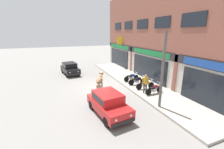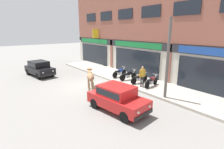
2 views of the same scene
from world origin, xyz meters
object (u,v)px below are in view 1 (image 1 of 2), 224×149
Objects in this scene: cow at (100,80)px; motorcycle_3 at (154,89)px; motorcycle_2 at (145,85)px; car_0 at (70,68)px; pedestrian at (145,82)px; utility_pole at (163,71)px; motorcycle_1 at (137,81)px; motorcycle_0 at (131,77)px; car_1 at (108,102)px.

motorcycle_3 is (2.64, 3.89, -0.46)m from cow.
car_0 is at bearing -145.34° from motorcycle_2.
utility_pole is (2.42, -0.44, 1.53)m from pedestrian.
motorcycle_1 is 5.06m from utility_pole.
car_0 is 9.93m from motorcycle_2.
utility_pole is at bearing -11.79° from motorcycle_1.
motorcycle_0 is at bearing 44.75° from car_0.
car_0 is at bearing -165.08° from cow.
cow is 1.08× the size of motorcycle_2.
motorcycle_3 is (-1.36, 4.58, -0.27)m from car_1.
motorcycle_1 is 1.01× the size of motorcycle_3.
pedestrian is (-0.40, -0.63, 0.60)m from motorcycle_3.
car_1 is 0.74× the size of utility_pole.
motorcycle_0 and motorcycle_3 have the same top height.
motorcycle_2 is at bearing 34.66° from car_0.
pedestrian is 2.90m from utility_pole.
cow is at bearing 170.29° from car_1.
motorcycle_0 is at bearing -178.72° from motorcycle_3.
car_0 reaches higher than motorcycle_1.
car_1 is 2.07× the size of motorcycle_0.
pedestrian reaches higher than cow.
cow reaches higher than car_0.
car_0 is 8.88m from motorcycle_1.
car_0 is 2.08× the size of motorcycle_0.
motorcycle_0 is (5.66, 5.61, -0.27)m from car_0.
motorcycle_1 is at bearing 166.56° from pedestrian.
cow is at bearing -92.61° from motorcycle_1.
car_1 is 2.08× the size of motorcycle_3.
utility_pole reaches higher than car_1.
motorcycle_0 is 1.00× the size of motorcycle_2.
motorcycle_0 is at bearing -179.22° from motorcycle_2.
cow is 1.08× the size of motorcycle_1.
motorcycle_1 is (6.92, 5.56, -0.27)m from car_0.
car_0 reaches higher than motorcycle_2.
pedestrian reaches higher than motorcycle_0.
car_1 is at bearing -66.02° from pedestrian.
cow is 4.12m from motorcycle_2.
cow is 4.73m from motorcycle_3.
motorcycle_0 is 2.50m from motorcycle_2.
pedestrian is at bearing 29.39° from car_0.
car_1 is 4.34m from pedestrian.
cow reaches higher than motorcycle_2.
motorcycle_2 is (1.41, 3.84, -0.46)m from cow.
motorcycle_3 is (2.47, 0.13, 0.00)m from motorcycle_1.
cow is at bearing -124.46° from pedestrian.
utility_pole reaches higher than pedestrian.
motorcycle_3 is at bearing 152.13° from utility_pole.
motorcycle_2 is 4.02m from utility_pole.
car_1 is 2.07× the size of motorcycle_1.
pedestrian reaches higher than car_0.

